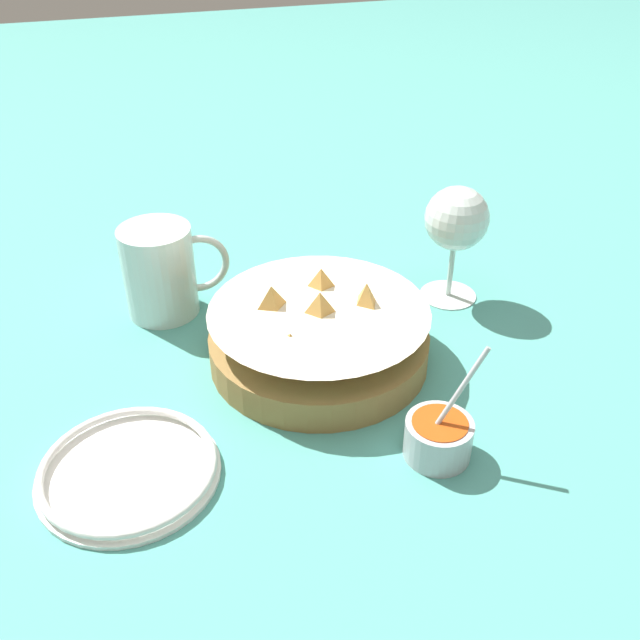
# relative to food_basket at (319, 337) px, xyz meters

# --- Properties ---
(ground_plane) EXTENTS (4.00, 4.00, 0.00)m
(ground_plane) POSITION_rel_food_basket_xyz_m (0.03, 0.00, -0.03)
(ground_plane) COLOR teal
(food_basket) EXTENTS (0.25, 0.25, 0.09)m
(food_basket) POSITION_rel_food_basket_xyz_m (0.00, 0.00, 0.00)
(food_basket) COLOR olive
(food_basket) RESTS_ON ground_plane
(sauce_cup) EXTENTS (0.07, 0.07, 0.12)m
(sauce_cup) POSITION_rel_food_basket_xyz_m (0.06, -0.18, -0.01)
(sauce_cup) COLOR #B7B7BC
(sauce_cup) RESTS_ON ground_plane
(wine_glass) EXTENTS (0.08, 0.08, 0.15)m
(wine_glass) POSITION_rel_food_basket_xyz_m (0.20, 0.08, 0.07)
(wine_glass) COLOR silver
(wine_glass) RESTS_ON ground_plane
(beer_mug) EXTENTS (0.13, 0.09, 0.11)m
(beer_mug) POSITION_rel_food_basket_xyz_m (-0.15, 0.16, 0.02)
(beer_mug) COLOR silver
(beer_mug) RESTS_ON ground_plane
(side_plate) EXTENTS (0.17, 0.17, 0.01)m
(side_plate) POSITION_rel_food_basket_xyz_m (-0.22, -0.12, -0.02)
(side_plate) COLOR white
(side_plate) RESTS_ON ground_plane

